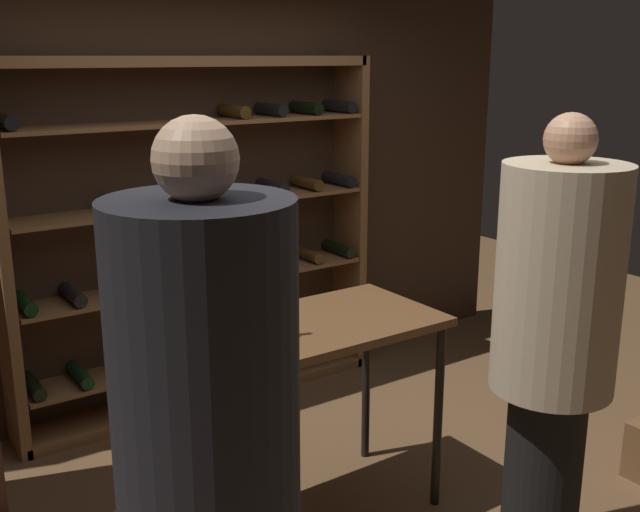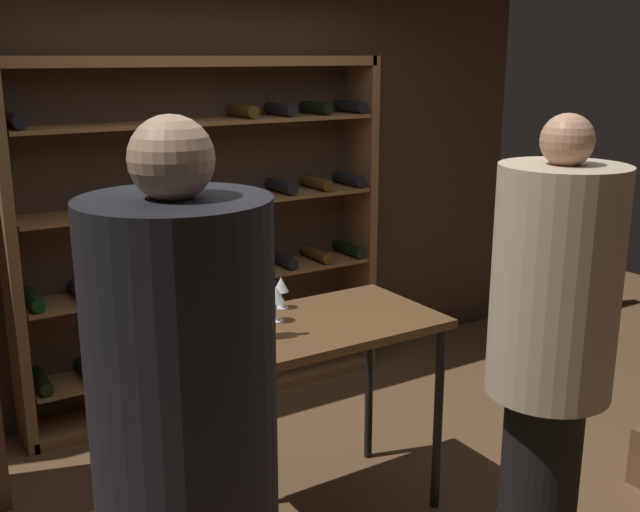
{
  "view_description": "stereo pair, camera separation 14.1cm",
  "coord_description": "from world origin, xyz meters",
  "views": [
    {
      "loc": [
        -2.03,
        -2.57,
        2.16
      ],
      "look_at": [
        -0.09,
        0.24,
        1.25
      ],
      "focal_mm": 42.5,
      "sensor_mm": 36.0,
      "label": 1
    },
    {
      "loc": [
        -1.91,
        -2.65,
        2.16
      ],
      "look_at": [
        -0.09,
        0.24,
        1.25
      ],
      "focal_mm": 42.5,
      "sensor_mm": 36.0,
      "label": 2
    }
  ],
  "objects": [
    {
      "name": "ground_plane",
      "position": [
        0.0,
        0.0,
        0.0
      ],
      "size": [
        9.56,
        9.56,
        0.0
      ],
      "primitive_type": "plane",
      "color": "brown"
    },
    {
      "name": "back_wall",
      "position": [
        0.0,
        1.78,
        1.44
      ],
      "size": [
        5.14,
        0.1,
        2.88
      ],
      "primitive_type": "cube",
      "color": "#3D2B1E",
      "rests_on": "ground"
    },
    {
      "name": "wine_rack",
      "position": [
        -0.06,
        1.57,
        1.06
      ],
      "size": [
        2.38,
        0.32,
        2.16
      ],
      "color": "brown",
      "rests_on": "ground"
    },
    {
      "name": "tasting_table",
      "position": [
        -0.18,
        0.13,
        0.87
      ],
      "size": [
        1.13,
        0.66,
        0.98
      ],
      "color": "brown",
      "rests_on": "ground"
    },
    {
      "name": "person_host_in_suit",
      "position": [
        -1.22,
        -0.84,
        1.11
      ],
      "size": [
        0.51,
        0.51,
        2.02
      ],
      "rotation": [
        0.0,
        0.0,
        2.84
      ],
      "color": "black",
      "rests_on": "ground"
    },
    {
      "name": "person_guest_khaki",
      "position": [
        0.36,
        -0.76,
        1.08
      ],
      "size": [
        0.49,
        0.49,
        1.96
      ],
      "rotation": [
        0.0,
        0.0,
        2.36
      ],
      "color": "black",
      "rests_on": "ground"
    },
    {
      "name": "wine_bottle_amber_reserve",
      "position": [
        -0.48,
        0.38,
        1.11
      ],
      "size": [
        0.09,
        0.09,
        0.34
      ],
      "color": "#4C3314",
      "rests_on": "tasting_table"
    },
    {
      "name": "wine_bottle_gold_foil",
      "position": [
        -0.49,
        0.08,
        1.12
      ],
      "size": [
        0.08,
        0.08,
        0.38
      ],
      "color": "black",
      "rests_on": "tasting_table"
    },
    {
      "name": "wine_glass_stemmed_left",
      "position": [
        -0.34,
        0.23,
        1.1
      ],
      "size": [
        0.08,
        0.08,
        0.17
      ],
      "color": "silver",
      "rests_on": "tasting_table"
    },
    {
      "name": "wine_glass_stemmed_center",
      "position": [
        -0.22,
        0.38,
        1.09
      ],
      "size": [
        0.07,
        0.07,
        0.16
      ],
      "color": "silver",
      "rests_on": "tasting_table"
    }
  ]
}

